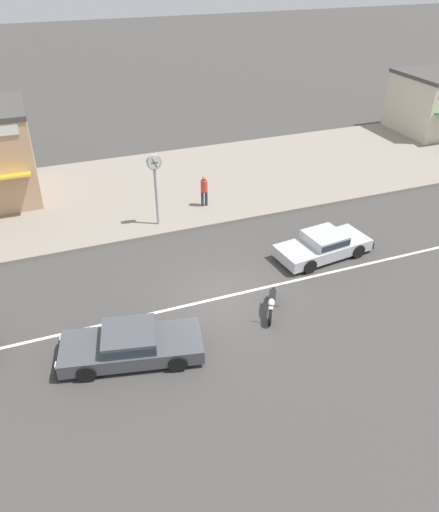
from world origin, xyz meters
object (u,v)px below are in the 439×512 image
(sedan_silver_0, at_px, (324,245))
(shopfront_mid_block, at_px, (438,102))
(sedan_dark_grey_1, at_px, (130,344))
(motorcycle_1, at_px, (272,303))
(street_clock, at_px, (155,173))
(pedestrian_near_clock, at_px, (204,189))

(sedan_silver_0, distance_m, shopfront_mid_block, 19.36)
(sedan_dark_grey_1, distance_m, motorcycle_1, 5.20)
(sedan_silver_0, xyz_separation_m, street_clock, (-5.86, 4.93, 2.14))
(motorcycle_1, xyz_separation_m, pedestrian_near_clock, (0.49, 8.65, 0.62))
(sedan_silver_0, xyz_separation_m, motorcycle_1, (-3.72, -2.70, -0.11))
(street_clock, height_order, pedestrian_near_clock, street_clock)
(sedan_silver_0, relative_size, street_clock, 1.27)
(pedestrian_near_clock, distance_m, shopfront_mid_block, 19.58)
(sedan_silver_0, distance_m, sedan_dark_grey_1, 9.44)
(sedan_dark_grey_1, bearing_deg, pedestrian_near_clock, 58.06)
(sedan_dark_grey_1, relative_size, shopfront_mid_block, 0.88)
(motorcycle_1, relative_size, shopfront_mid_block, 0.31)
(sedan_dark_grey_1, height_order, shopfront_mid_block, shopfront_mid_block)
(motorcycle_1, bearing_deg, sedan_silver_0, 35.96)
(sedan_silver_0, bearing_deg, motorcycle_1, -144.04)
(street_clock, distance_m, shopfront_mid_block, 22.38)
(sedan_dark_grey_1, height_order, pedestrian_near_clock, pedestrian_near_clock)
(sedan_dark_grey_1, height_order, street_clock, street_clock)
(sedan_silver_0, relative_size, pedestrian_near_clock, 2.77)
(sedan_dark_grey_1, xyz_separation_m, street_clock, (3.03, 8.07, 2.14))
(street_clock, relative_size, shopfront_mid_block, 0.62)
(pedestrian_near_clock, relative_size, shopfront_mid_block, 0.28)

